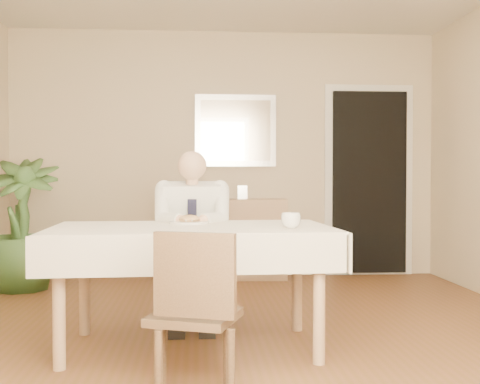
{
  "coord_description": "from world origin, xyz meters",
  "views": [
    {
      "loc": [
        -0.31,
        -3.9,
        1.05
      ],
      "look_at": [
        0.0,
        0.35,
        0.95
      ],
      "focal_mm": 45.0,
      "sensor_mm": 36.0,
      "label": 1
    }
  ],
  "objects": [
    {
      "name": "fork",
      "position": [
        -0.4,
        -0.05,
        0.78
      ],
      "size": [
        0.01,
        0.13,
        0.01
      ],
      "primitive_type": "cylinder",
      "rotation": [
        1.57,
        0.0,
        0.0
      ],
      "color": "silver",
      "rests_on": "dining_table"
    },
    {
      "name": "dining_table",
      "position": [
        -0.34,
        -0.2,
        0.67
      ],
      "size": [
        1.75,
        1.08,
        0.75
      ],
      "rotation": [
        0.0,
        0.0,
        0.04
      ],
      "color": "#9A7751",
      "rests_on": "ground"
    },
    {
      "name": "photo_frame_right",
      "position": [
        0.17,
        2.33,
        0.9
      ],
      "size": [
        0.1,
        0.02,
        0.14
      ],
      "primitive_type": "cube",
      "color": "silver",
      "rests_on": "sideboard"
    },
    {
      "name": "chair_far",
      "position": [
        -0.34,
        0.68,
        0.49
      ],
      "size": [
        0.44,
        0.44,
        0.88
      ],
      "rotation": [
        0.0,
        0.0,
        0.08
      ],
      "color": "#47311F",
      "rests_on": "ground"
    },
    {
      "name": "plate",
      "position": [
        -0.36,
        0.01,
        0.76
      ],
      "size": [
        0.26,
        0.26,
        0.02
      ],
      "primitive_type": "cylinder",
      "color": "white",
      "rests_on": "dining_table"
    },
    {
      "name": "window",
      "position": [
        0.0,
        -2.47,
        1.45
      ],
      "size": [
        1.34,
        0.04,
        1.44
      ],
      "color": "white",
      "rests_on": "room"
    },
    {
      "name": "chair_near",
      "position": [
        -0.32,
        -1.11,
        0.45
      ],
      "size": [
        0.49,
        0.5,
        0.81
      ],
      "rotation": [
        0.0,
        0.0,
        -0.35
      ],
      "color": "#47311F",
      "rests_on": "ground"
    },
    {
      "name": "potted_palm",
      "position": [
        -1.95,
        1.84,
        0.62
      ],
      "size": [
        0.72,
        0.72,
        1.24
      ],
      "primitive_type": "imported",
      "rotation": [
        0.0,
        0.0,
        0.03
      ],
      "color": "#385E2A",
      "rests_on": "ground"
    },
    {
      "name": "coffee_mug",
      "position": [
        0.25,
        -0.37,
        0.8
      ],
      "size": [
        0.14,
        0.14,
        0.09
      ],
      "primitive_type": "imported",
      "rotation": [
        0.0,
        0.0,
        0.26
      ],
      "color": "white",
      "rests_on": "dining_table"
    },
    {
      "name": "food",
      "position": [
        -0.36,
        0.01,
        0.78
      ],
      "size": [
        0.14,
        0.14,
        0.06
      ],
      "primitive_type": "ellipsoid",
      "color": "olive",
      "rests_on": "dining_table"
    },
    {
      "name": "sideboard",
      "position": [
        0.11,
        2.32,
        0.41
      ],
      "size": [
        1.05,
        0.41,
        0.83
      ],
      "primitive_type": "cube",
      "rotation": [
        0.0,
        0.0,
        -0.05
      ],
      "color": "#9A7751",
      "rests_on": "ground"
    },
    {
      "name": "mirror",
      "position": [
        0.11,
        2.47,
        1.55
      ],
      "size": [
        0.86,
        0.04,
        0.76
      ],
      "color": "silver",
      "rests_on": "room"
    },
    {
      "name": "doorway",
      "position": [
        1.55,
        2.46,
        1.0
      ],
      "size": [
        0.96,
        0.07,
        2.1
      ],
      "color": "white",
      "rests_on": "ground"
    },
    {
      "name": "room",
      "position": [
        0.0,
        0.0,
        1.3
      ],
      "size": [
        5.0,
        5.02,
        2.6
      ],
      "color": "brown",
      "rests_on": "ground"
    },
    {
      "name": "photo_frame_center",
      "position": [
        -0.09,
        2.34,
        0.9
      ],
      "size": [
        0.1,
        0.02,
        0.14
      ],
      "primitive_type": "cube",
      "color": "silver",
      "rests_on": "sideboard"
    },
    {
      "name": "knife",
      "position": [
        -0.32,
        -0.05,
        0.78
      ],
      "size": [
        0.01,
        0.13,
        0.01
      ],
      "primitive_type": "cylinder",
      "rotation": [
        1.57,
        0.0,
        0.0
      ],
      "color": "silver",
      "rests_on": "dining_table"
    },
    {
      "name": "photo_frame_left",
      "position": [
        -0.4,
        2.39,
        0.9
      ],
      "size": [
        0.1,
        0.02,
        0.14
      ],
      "primitive_type": "cube",
      "color": "silver",
      "rests_on": "sideboard"
    },
    {
      "name": "seated_man",
      "position": [
        -0.34,
        0.39,
        0.69
      ],
      "size": [
        0.48,
        0.72,
        1.24
      ],
      "color": "white",
      "rests_on": "ground"
    }
  ]
}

